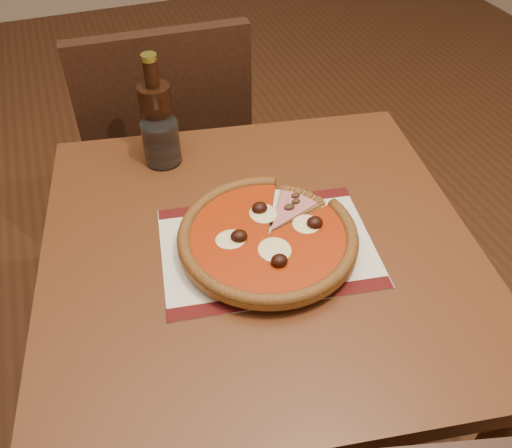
{
  "coord_description": "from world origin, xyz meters",
  "views": [
    {
      "loc": [
        -0.39,
        -0.9,
        1.46
      ],
      "look_at": [
        -0.13,
        -0.21,
        0.78
      ],
      "focal_mm": 38.0,
      "sensor_mm": 36.0,
      "label": 1
    }
  ],
  "objects": [
    {
      "name": "table",
      "position": [
        -0.13,
        -0.23,
        0.65
      ],
      "size": [
        0.92,
        0.92,
        0.75
      ],
      "rotation": [
        0.0,
        0.0,
        -0.17
      ],
      "color": "#562D14",
      "rests_on": "ground"
    },
    {
      "name": "bottle",
      "position": [
        -0.24,
        0.13,
        0.84
      ],
      "size": [
        0.07,
        0.07,
        0.23
      ],
      "color": "#361A0D",
      "rests_on": "table"
    },
    {
      "name": "water_glass",
      "position": [
        -0.24,
        0.09,
        0.8
      ],
      "size": [
        0.1,
        0.1,
        0.1
      ],
      "primitive_type": "cylinder",
      "rotation": [
        0.0,
        0.0,
        -0.27
      ],
      "color": "white",
      "rests_on": "table"
    },
    {
      "name": "pizza",
      "position": [
        -0.12,
        -0.24,
        0.78
      ],
      "size": [
        0.33,
        0.33,
        0.04
      ],
      "color": "#9E6726",
      "rests_on": "plate"
    },
    {
      "name": "plate",
      "position": [
        -0.12,
        -0.24,
        0.76
      ],
      "size": [
        0.29,
        0.29,
        0.02
      ],
      "primitive_type": "cylinder",
      "color": "white",
      "rests_on": "placemat"
    },
    {
      "name": "placemat",
      "position": [
        -0.12,
        -0.24,
        0.75
      ],
      "size": [
        0.43,
        0.34,
        0.0
      ],
      "primitive_type": "cube",
      "rotation": [
        0.0,
        0.0,
        -0.16
      ],
      "color": "beige",
      "rests_on": "table"
    },
    {
      "name": "ham_slice",
      "position": [
        -0.05,
        -0.18,
        0.78
      ],
      "size": [
        0.13,
        0.12,
        0.02
      ],
      "rotation": [
        0.0,
        0.0,
        0.68
      ],
      "color": "#9E6726",
      "rests_on": "plate"
    },
    {
      "name": "chair_far",
      "position": [
        -0.18,
        0.43,
        0.54
      ],
      "size": [
        0.46,
        0.46,
        0.94
      ],
      "rotation": [
        0.0,
        0.0,
        3.1
      ],
      "color": "black",
      "rests_on": "ground"
    }
  ]
}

